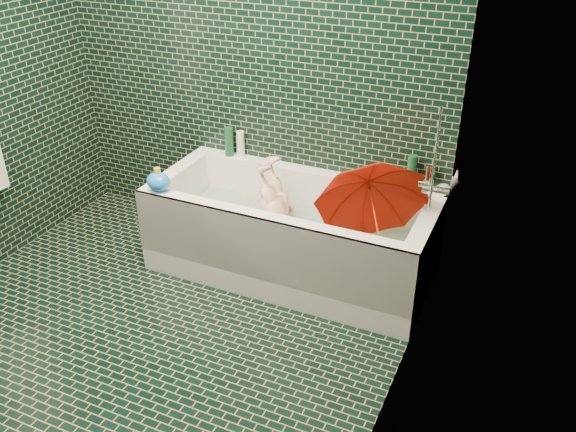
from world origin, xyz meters
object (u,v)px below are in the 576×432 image
at_px(rubber_duck, 394,180).
at_px(bath_toy, 158,181).
at_px(bathtub, 291,242).
at_px(child, 280,223).
at_px(umbrella, 375,216).

relative_size(rubber_duck, bath_toy, 0.64).
relative_size(bathtub, child, 2.13).
xyz_separation_m(bathtub, bath_toy, (-0.72, -0.29, 0.40)).
bearing_deg(umbrella, bathtub, 154.19).
relative_size(child, rubber_duck, 7.07).
distance_m(umbrella, rubber_duck, 0.39).
bearing_deg(bath_toy, rubber_duck, 46.28).
height_order(bathtub, umbrella, umbrella).
bearing_deg(bath_toy, umbrella, 30.46).
height_order(bathtub, bath_toy, bath_toy).
xyz_separation_m(umbrella, rubber_duck, (-0.01, 0.38, 0.05)).
bearing_deg(bathtub, bath_toy, -157.83).
relative_size(bathtub, bath_toy, 9.57).
bearing_deg(umbrella, bath_toy, 170.85).
bearing_deg(rubber_duck, bathtub, -147.94).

